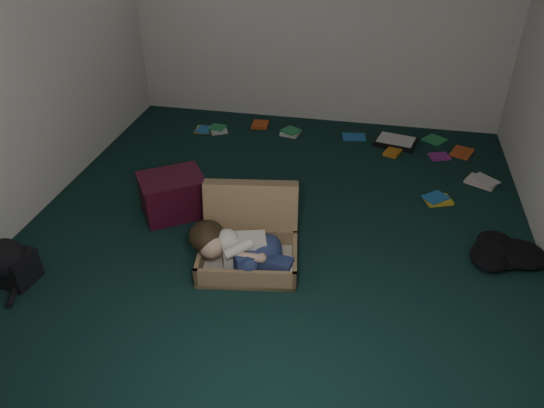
% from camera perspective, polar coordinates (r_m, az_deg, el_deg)
% --- Properties ---
extents(floor, '(4.50, 4.50, 0.00)m').
position_cam_1_polar(floor, '(4.23, 0.41, -2.91)').
color(floor, black).
rests_on(floor, ground).
extents(wall_back, '(4.50, 0.00, 4.50)m').
position_cam_1_polar(wall_back, '(5.78, 5.15, 20.98)').
color(wall_back, white).
rests_on(wall_back, ground).
extents(wall_front, '(4.50, 0.00, 4.50)m').
position_cam_1_polar(wall_front, '(1.75, -14.23, -10.31)').
color(wall_front, white).
rests_on(wall_front, ground).
extents(wall_left, '(0.00, 4.50, 4.50)m').
position_cam_1_polar(wall_left, '(4.46, -26.53, 14.25)').
color(wall_left, white).
rests_on(wall_left, ground).
extents(suitcase, '(0.80, 0.78, 0.52)m').
position_cam_1_polar(suitcase, '(3.89, -2.45, -3.74)').
color(suitcase, '#927550').
rests_on(suitcase, floor).
extents(person, '(0.78, 0.38, 0.32)m').
position_cam_1_polar(person, '(3.73, -3.44, -4.80)').
color(person, silver).
rests_on(person, suitcase).
extents(maroon_bin, '(0.64, 0.61, 0.35)m').
position_cam_1_polar(maroon_bin, '(4.43, -10.63, 0.94)').
color(maroon_bin, '#410D1E').
rests_on(maroon_bin, floor).
extents(backpack, '(0.47, 0.39, 0.26)m').
position_cam_1_polar(backpack, '(4.12, -26.45, -5.88)').
color(backpack, black).
rests_on(backpack, floor).
extents(clothing_pile, '(0.45, 0.38, 0.13)m').
position_cam_1_polar(clothing_pile, '(4.28, 23.45, -4.50)').
color(clothing_pile, black).
rests_on(clothing_pile, floor).
extents(paper_tray, '(0.46, 0.38, 0.06)m').
position_cam_1_polar(paper_tray, '(5.71, 13.17, 6.55)').
color(paper_tray, black).
rests_on(paper_tray, floor).
extents(book_scatter, '(3.05, 1.48, 0.02)m').
position_cam_1_polar(book_scatter, '(5.55, 9.02, 6.04)').
color(book_scatter, gold).
rests_on(book_scatter, floor).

